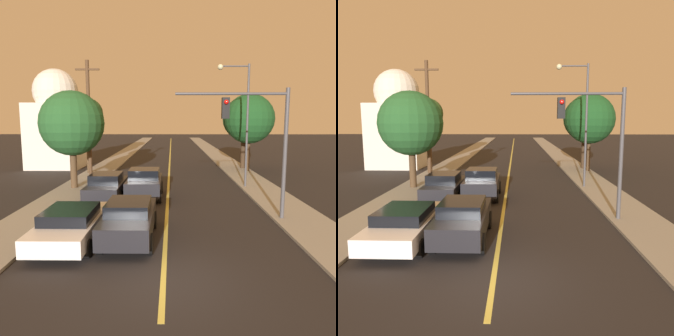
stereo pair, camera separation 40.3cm
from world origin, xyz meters
TOP-DOWN VIEW (x-y plane):
  - ground_plane at (0.00, 0.00)m, footprint 200.00×200.00m
  - road_surface at (0.00, 36.00)m, footprint 9.61×80.00m
  - sidewalk_left at (-6.05, 36.00)m, footprint 2.50×80.00m
  - sidewalk_right at (6.05, 36.00)m, footprint 2.50×80.00m
  - car_near_lane_front at (-1.35, 3.17)m, footprint 1.89×4.36m
  - car_near_lane_second at (-1.35, 9.97)m, footprint 2.03×3.86m
  - car_outer_lane_front at (-3.46, 3.01)m, footprint 2.08×4.85m
  - car_outer_lane_second at (-3.46, 9.59)m, footprint 1.98×4.45m
  - traffic_signal_mast at (4.03, 5.71)m, footprint 4.92×0.42m
  - streetlamp_right at (4.70, 12.95)m, footprint 2.08×0.36m
  - utility_pole_left at (-5.40, 13.72)m, footprint 1.60×0.24m
  - tree_left_near at (-6.69, 18.52)m, footprint 2.47×2.47m
  - tree_left_far at (-6.16, 12.35)m, footprint 4.13×4.13m
  - tree_right_near at (6.91, 19.93)m, footprint 4.27×4.27m
  - tree_right_far at (6.77, 21.37)m, footprint 3.87×3.87m
  - domed_building_left at (-10.71, 22.61)m, footprint 4.81×4.81m

SIDE VIEW (x-z plane):
  - ground_plane at x=0.00m, z-range 0.00..0.00m
  - road_surface at x=0.00m, z-range 0.00..0.01m
  - sidewalk_left at x=-6.05m, z-range 0.00..0.12m
  - sidewalk_right at x=6.05m, z-range 0.00..0.12m
  - car_outer_lane_front at x=-3.46m, z-range 0.04..1.34m
  - car_outer_lane_second at x=-3.46m, z-range 0.03..1.56m
  - car_near_lane_front at x=-1.35m, z-range 0.04..1.59m
  - car_near_lane_second at x=-1.35m, z-range 0.02..1.75m
  - traffic_signal_mast at x=4.03m, z-range 1.17..6.91m
  - tree_left_far at x=-6.16m, z-range 1.15..7.40m
  - domed_building_left at x=-10.71m, z-range -0.20..9.05m
  - utility_pole_left at x=-5.40m, z-range 0.28..8.60m
  - tree_right_far at x=6.77m, z-range 1.38..7.84m
  - tree_right_near at x=6.91m, z-range 1.29..7.93m
  - tree_left_near at x=-6.69m, z-range 1.84..8.01m
  - streetlamp_right at x=4.70m, z-range 1.19..9.12m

